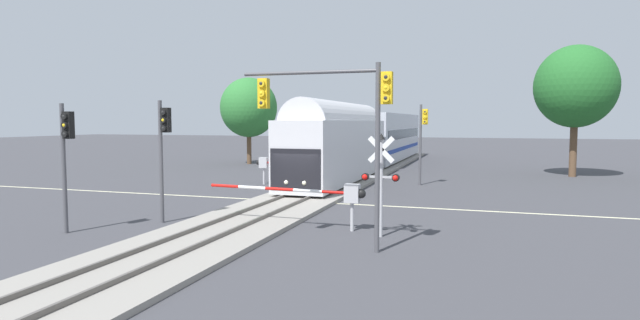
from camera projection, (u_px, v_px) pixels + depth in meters
ground_plane at (296, 201)px, 26.61m from camera, size 220.00×220.00×0.00m
road_centre_stripe at (296, 201)px, 26.61m from camera, size 44.00×0.20×0.01m
railway_track at (296, 200)px, 26.60m from camera, size 4.40×80.00×0.32m
commuter_train at (370, 138)px, 43.46m from camera, size 3.04×39.12×5.16m
crossing_gate_near at (332, 194)px, 19.56m from camera, size 6.56×0.40×1.80m
crossing_signal_mast at (381, 174)px, 18.24m from camera, size 1.36×0.44×3.75m
crossing_gate_far at (272, 164)px, 33.51m from camera, size 5.56×0.40×1.80m
traffic_signal_median at (163, 141)px, 20.72m from camera, size 0.53×0.38×5.02m
traffic_signal_near_left at (66, 147)px, 18.77m from camera, size 0.53×0.38×4.83m
traffic_signal_far_side at (423, 131)px, 33.10m from camera, size 0.53×0.38×5.27m
traffic_signal_near_right at (338, 110)px, 16.28m from camera, size 5.02×0.38×6.00m
maple_right_background at (576, 87)px, 37.98m from camera, size 5.90×5.90×9.84m
pine_left_background at (249, 108)px, 49.57m from camera, size 5.52×5.52×8.41m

